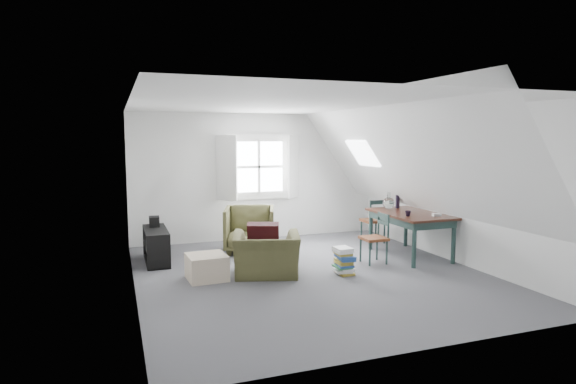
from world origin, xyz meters
name	(u,v)px	position (x,y,z in m)	size (l,w,h in m)	color
floor	(311,274)	(0.00, 0.00, 0.00)	(5.50, 5.50, 0.00)	#4E4F54
ceiling	(312,104)	(0.00, 0.00, 2.50)	(5.50, 5.50, 0.00)	white
wall_back	(258,177)	(0.00, 2.75, 1.25)	(5.00, 5.00, 0.00)	silver
wall_front	(425,222)	(0.00, -2.75, 1.25)	(5.00, 5.00, 0.00)	silver
wall_left	(132,198)	(-2.50, 0.00, 1.25)	(5.50, 5.50, 0.00)	silver
wall_right	(452,185)	(2.50, 0.00, 1.25)	(5.50, 5.50, 0.00)	silver
slope_left	(205,157)	(-1.55, 0.00, 1.78)	(5.50, 5.50, 0.00)	white
slope_right	(403,154)	(1.55, 0.00, 1.78)	(5.50, 5.50, 0.00)	white
dormer_window	(259,167)	(0.00, 2.68, 1.45)	(1.71, 0.35, 1.30)	white
skylight	(363,153)	(1.55, 1.30, 1.75)	(0.55, 0.75, 0.04)	white
armchair_near	(266,275)	(-0.64, 0.17, 0.00)	(0.96, 0.84, 0.63)	#424125
armchair_far	(250,251)	(-0.47, 1.73, 0.00)	(0.86, 0.89, 0.81)	#424125
throw_pillow	(263,238)	(-0.64, 0.32, 0.54)	(0.47, 0.13, 0.47)	#340E12
ottoman	(207,267)	(-1.50, 0.27, 0.18)	(0.54, 0.54, 0.36)	#C3B198
dining_table	(410,218)	(2.02, 0.45, 0.65)	(0.91, 1.51, 0.75)	black
demijohn	(389,203)	(1.87, 0.90, 0.88)	(0.21, 0.21, 0.30)	silver
vase_twigs	(398,201)	(2.12, 1.00, 0.89)	(0.08, 0.08, 0.59)	black
cup	(408,216)	(1.77, 0.15, 0.75)	(0.10, 0.10, 0.09)	black
paper_box	(437,215)	(2.22, 0.00, 0.78)	(0.13, 0.09, 0.04)	white
dining_chair_far	(374,220)	(1.98, 1.59, 0.44)	(0.40, 0.40, 0.85)	brown
dining_chair_near	(376,237)	(1.24, 0.26, 0.42)	(0.38, 0.38, 0.81)	brown
media_shelf	(156,248)	(-2.11, 1.48, 0.25)	(0.36, 1.07, 0.55)	black
electronics_box	(154,222)	(-2.11, 1.77, 0.62)	(0.16, 0.23, 0.18)	black
magazine_stack	(344,261)	(0.47, -0.16, 0.20)	(0.30, 0.36, 0.40)	#B29933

